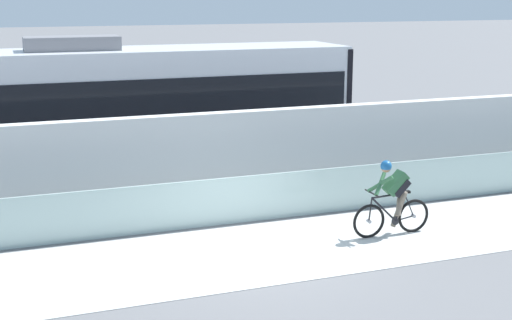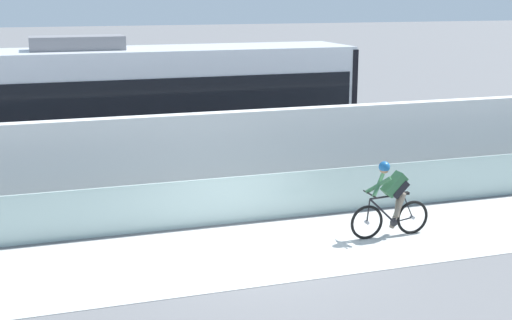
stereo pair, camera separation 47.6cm
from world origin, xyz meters
The scene contains 8 objects.
ground_plane centered at (0.00, 0.00, 0.00)m, with size 200.00×200.00×0.00m, color slate.
bike_path_deck centered at (0.00, 0.00, 0.01)m, with size 32.00×3.20×0.01m, color beige.
glass_parapet centered at (0.00, 1.85, 0.52)m, with size 32.00×0.05×1.04m, color #ADC6C1.
concrete_barrier_wall centered at (0.00, 3.65, 1.08)m, with size 32.00×0.36×2.15m, color silver.
tram_rail_near centered at (0.00, 6.13, 0.00)m, with size 32.00×0.08×0.01m, color #595654.
tram_rail_far centered at (0.00, 7.57, 0.00)m, with size 32.00×0.08×0.01m, color #595654.
tram centered at (-0.71, 6.85, 1.89)m, with size 11.06×2.54×3.81m.
cyclist_on_bike centered at (2.90, 0.00, 0.78)m, with size 1.77×0.58×1.61m.
Camera 2 is at (-3.98, -12.13, 4.88)m, focal length 49.07 mm.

